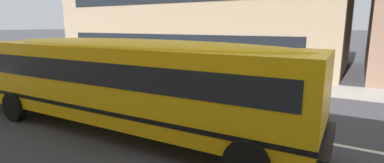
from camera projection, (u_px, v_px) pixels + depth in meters
ground_plane at (155, 111)px, 10.49m from camera, size 400.00×400.00×0.00m
sidewalk_far at (231, 80)px, 16.44m from camera, size 120.00×3.00×0.01m
lane_centreline at (155, 111)px, 10.49m from camera, size 110.00×0.16×0.01m
school_bus at (124, 77)px, 8.37m from camera, size 12.15×2.88×2.71m
parked_car_green_by_lamppost at (11, 54)px, 22.65m from camera, size 3.96×2.00×1.64m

